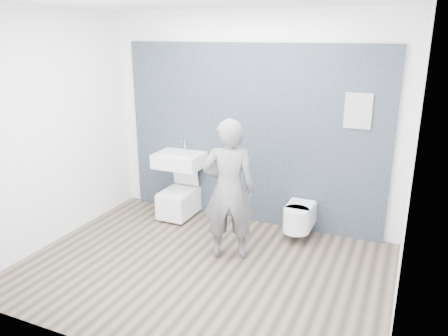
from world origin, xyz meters
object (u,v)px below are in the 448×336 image
at_px(washbasin, 179,160).
at_px(toilet_rounded, 299,217).
at_px(toilet_square, 179,201).
at_px(visitor, 229,190).

height_order(washbasin, toilet_rounded, washbasin).
height_order(toilet_square, visitor, visitor).
relative_size(washbasin, toilet_square, 0.81).
xyz_separation_m(washbasin, toilet_rounded, (1.73, -0.04, -0.54)).
bearing_deg(washbasin, toilet_rounded, -1.40).
xyz_separation_m(washbasin, visitor, (1.10, -0.81, -0.01)).
bearing_deg(toilet_square, toilet_rounded, 0.21).
bearing_deg(visitor, toilet_square, -56.82).
distance_m(washbasin, visitor, 1.37).
distance_m(toilet_square, toilet_rounded, 1.73).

